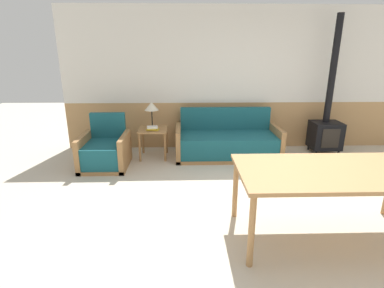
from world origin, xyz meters
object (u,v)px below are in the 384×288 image
(armchair, at_px, (105,152))
(wood_stove, at_px, (327,124))
(side_table, at_px, (153,134))
(table_lamp, at_px, (152,107))
(dining_table, at_px, (335,176))
(couch, at_px, (227,143))

(armchair, relative_size, wood_stove, 0.34)
(side_table, bearing_deg, armchair, -150.99)
(table_lamp, relative_size, wood_stove, 0.19)
(armchair, xyz_separation_m, dining_table, (2.86, -2.11, 0.45))
(couch, distance_m, side_table, 1.37)
(couch, height_order, armchair, armchair)
(couch, distance_m, wood_stove, 1.93)
(side_table, relative_size, table_lamp, 1.15)
(armchair, xyz_separation_m, table_lamp, (0.76, 0.52, 0.67))
(armchair, bearing_deg, side_table, 24.35)
(table_lamp, height_order, dining_table, table_lamp)
(wood_stove, bearing_deg, table_lamp, -178.89)
(armchair, relative_size, table_lamp, 1.82)
(dining_table, bearing_deg, table_lamp, 128.62)
(side_table, bearing_deg, wood_stove, 2.68)
(side_table, relative_size, wood_stove, 0.22)
(armchair, distance_m, wood_stove, 4.09)
(couch, distance_m, dining_table, 2.68)
(couch, height_order, side_table, couch)
(table_lamp, bearing_deg, wood_stove, 1.11)
(table_lamp, bearing_deg, side_table, -77.74)
(wood_stove, bearing_deg, dining_table, -113.69)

